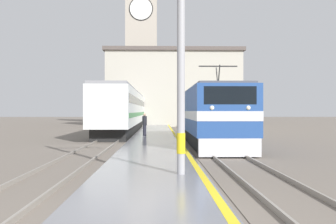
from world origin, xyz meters
TOP-DOWN VIEW (x-y plane):
  - ground_plane at (0.00, 30.00)m, footprint 200.00×200.00m
  - platform at (0.00, 25.00)m, footprint 3.30×140.00m
  - rail_track_near at (3.38, 25.00)m, footprint 2.83×140.00m
  - rail_track_far at (-3.15, 25.00)m, footprint 2.84×140.00m
  - locomotive_train at (3.38, 16.42)m, footprint 2.92×14.32m
  - passenger_train at (-3.15, 40.61)m, footprint 2.92×46.06m
  - catenary_mast at (1.03, 3.69)m, footprint 2.77×0.25m
  - person_on_platform at (-0.80, 21.31)m, footprint 0.34×0.34m
  - clock_tower at (-2.54, 56.06)m, footprint 6.18×6.18m
  - station_building at (2.29, 47.04)m, footprint 18.83×7.06m

SIDE VIEW (x-z plane):
  - ground_plane at x=0.00m, z-range 0.00..0.00m
  - rail_track_near at x=3.38m, z-range -0.05..0.11m
  - rail_track_far at x=-3.15m, z-range -0.05..0.11m
  - platform at x=0.00m, z-range 0.00..0.27m
  - person_on_platform at x=-0.80m, z-range 0.31..1.98m
  - locomotive_train at x=3.38m, z-range -0.44..4.05m
  - passenger_train at x=-3.15m, z-range 0.15..4.21m
  - catenary_mast at x=1.03m, z-range 0.32..8.52m
  - station_building at x=2.29m, z-range 0.03..10.61m
  - clock_tower at x=-2.54m, z-range 0.96..26.91m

